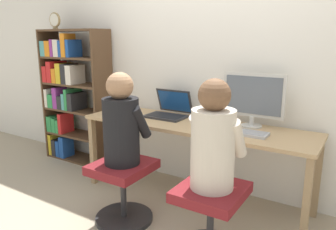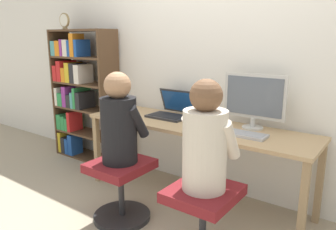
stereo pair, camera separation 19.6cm
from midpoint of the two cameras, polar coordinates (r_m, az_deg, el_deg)
The scene contains 13 objects.
ground_plane at distance 2.94m, azimuth 3.30°, elevation -16.45°, with size 14.00×14.00×0.00m, color tan.
wall_back at distance 3.11m, azimuth 10.21°, elevation 10.24°, with size 10.00×0.05×2.60m.
desk at distance 2.91m, azimuth 6.58°, elevation -2.97°, with size 2.10×0.58×0.72m.
desktop_monitor at distance 2.81m, azimuth 16.72°, elevation 2.55°, with size 0.52×0.18×0.46m.
laptop at distance 3.14m, azimuth 2.33°, elevation 0.66°, with size 0.38×0.33×0.25m.
keyboard at distance 2.64m, azimuth 14.43°, elevation -3.13°, with size 0.43×0.15×0.03m.
computer_mouse_by_keyboard at distance 2.72m, azimuth 8.95°, elevation -2.24°, with size 0.06×0.11×0.04m.
office_chair_left at distance 2.31m, azimuth 8.62°, elevation -17.07°, with size 0.47×0.47×0.50m.
office_chair_right at distance 2.72m, azimuth -6.10°, elevation -12.06°, with size 0.47×0.47×0.50m.
person_at_monitor at distance 2.10m, azimuth 9.19°, elevation -4.52°, with size 0.35×0.33×0.72m.
person_at_laptop at distance 2.54m, azimuth -6.32°, elevation -1.28°, with size 0.34×0.32×0.71m.
bookshelf at distance 4.08m, azimuth -14.18°, elevation 3.77°, with size 0.88×0.31×1.55m.
desk_clock at distance 4.03m, azimuth -16.23°, elevation 15.49°, with size 0.16×0.03×0.18m.
Camera 2 is at (1.45, -2.09, 1.46)m, focal length 35.00 mm.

